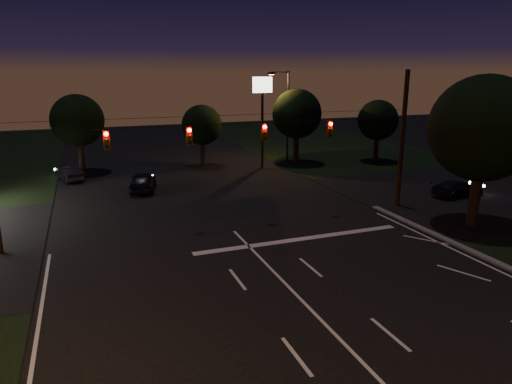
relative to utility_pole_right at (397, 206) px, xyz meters
name	(u,v)px	position (x,y,z in m)	size (l,w,h in m)	color
ground	(381,381)	(-12.00, -15.00, 0.00)	(140.00, 140.00, 0.00)	black
cross_street_right	(475,192)	(8.00, 1.00, 0.00)	(20.00, 16.00, 0.02)	black
stop_bar	(301,239)	(-9.00, -3.50, 0.01)	(12.00, 0.50, 0.01)	silver
utility_pole_right	(397,206)	(0.00, 0.00, 0.00)	(0.30, 0.30, 9.00)	black
utility_pole_left	(1,253)	(-24.00, 0.00, 0.00)	(0.28, 0.28, 8.00)	black
signal_span	(228,133)	(-12.00, -0.04, 5.50)	(24.00, 0.40, 1.56)	black
pole_sign_right	(262,101)	(-4.00, 15.00, 6.24)	(1.80, 0.30, 8.40)	black
street_light_right_far	(285,110)	(-0.76, 17.00, 5.24)	(2.20, 0.35, 9.00)	black
tree_right_near	(481,129)	(1.53, -4.83, 5.68)	(6.00, 6.00, 8.76)	black
tree_far_b	(78,121)	(-19.98, 19.13, 4.61)	(4.60, 4.60, 6.98)	black
tree_far_c	(202,125)	(-8.98, 18.10, 3.90)	(3.80, 3.80, 5.86)	black
tree_far_d	(296,114)	(0.02, 16.13, 4.83)	(4.80, 4.80, 7.30)	black
tree_far_e	(377,121)	(8.02, 14.11, 4.11)	(4.00, 4.00, 6.18)	black
car_oncoming_a	(143,181)	(-15.69, 10.20, 0.75)	(1.77, 4.40, 1.50)	black
car_oncoming_b	(69,173)	(-21.00, 15.81, 0.64)	(1.35, 3.86, 1.27)	black
car_cross	(458,188)	(5.64, 0.43, 0.61)	(1.70, 4.19, 1.22)	black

